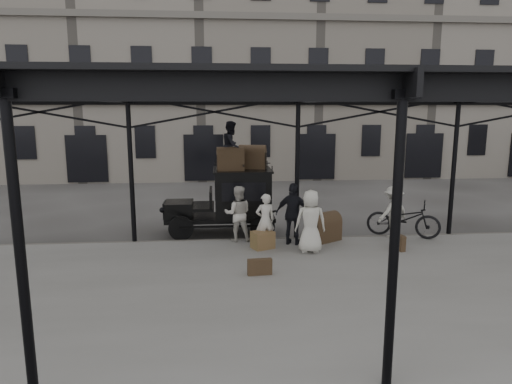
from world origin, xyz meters
TOP-DOWN VIEW (x-y plane):
  - ground at (0.00, 0.00)m, footprint 120.00×120.00m
  - platform at (0.00, -2.00)m, footprint 28.00×8.00m
  - canopy at (0.00, -1.72)m, footprint 22.50×9.00m
  - building_frontage at (0.00, 18.00)m, footprint 64.00×8.00m
  - taxi at (-1.94, 3.17)m, footprint 3.65×1.55m
  - porter_left at (-1.07, 1.20)m, footprint 0.63×0.48m
  - porter_midleft at (-1.84, 1.80)m, footprint 0.86×0.68m
  - porter_centre at (0.14, 0.53)m, footprint 0.90×0.61m
  - porter_official at (-0.21, 1.30)m, footprint 1.18×0.82m
  - porter_right at (3.03, 1.80)m, footprint 1.21×0.95m
  - bicycle at (3.37, 1.80)m, footprint 2.36×1.64m
  - porter_roof at (-1.97, 3.07)m, footprint 0.79×0.91m
  - steamer_trunk_roof_near at (-2.02, 2.92)m, footprint 0.89×0.57m
  - steamer_trunk_roof_far at (-1.27, 3.37)m, footprint 0.98×0.72m
  - steamer_trunk_platform at (0.77, 1.60)m, footprint 1.17×1.04m
  - wicker_hamper at (-1.16, 0.98)m, footprint 0.73×0.66m
  - suitcase_upright at (2.71, 0.56)m, footprint 0.27×0.62m
  - suitcase_flat at (-1.44, -1.14)m, footprint 0.61×0.20m

SIDE VIEW (x-z plane):
  - ground at x=0.00m, z-range 0.00..0.00m
  - platform at x=0.00m, z-range 0.00..0.15m
  - suitcase_flat at x=-1.44m, z-range 0.15..0.55m
  - suitcase_upright at x=2.71m, z-range 0.15..0.60m
  - wicker_hamper at x=-1.16m, z-range 0.15..0.65m
  - steamer_trunk_platform at x=0.77m, z-range 0.15..0.88m
  - bicycle at x=3.37m, z-range 0.15..1.33m
  - porter_left at x=-1.07m, z-range 0.15..1.72m
  - porter_right at x=3.03m, z-range 0.15..1.78m
  - porter_midleft at x=-1.84m, z-range 0.15..1.86m
  - porter_centre at x=0.14m, z-range 0.15..1.93m
  - porter_official at x=-0.21m, z-range 0.15..2.00m
  - taxi at x=-1.94m, z-range 0.11..2.29m
  - steamer_trunk_roof_near at x=-2.02m, z-range 2.18..2.81m
  - steamer_trunk_roof_far at x=-1.27m, z-range 2.18..2.83m
  - porter_roof at x=-1.97m, z-range 2.18..3.75m
  - canopy at x=0.00m, z-range 2.23..6.97m
  - building_frontage at x=0.00m, z-range 0.00..14.00m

